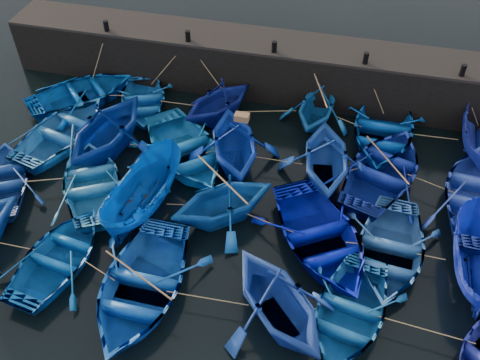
% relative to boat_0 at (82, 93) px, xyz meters
% --- Properties ---
extents(ground, '(120.00, 120.00, 0.00)m').
position_rel_boat_0_xyz_m(ground, '(8.66, -7.32, -0.52)').
color(ground, black).
rests_on(ground, ground).
extents(quay_wall, '(26.00, 2.50, 2.50)m').
position_rel_boat_0_xyz_m(quay_wall, '(8.66, 3.18, 0.73)').
color(quay_wall, black).
rests_on(quay_wall, ground).
extents(quay_top, '(26.00, 2.50, 0.12)m').
position_rel_boat_0_xyz_m(quay_top, '(8.66, 3.18, 2.04)').
color(quay_top, black).
rests_on(quay_top, quay_wall).
extents(bollard_0, '(0.24, 0.24, 0.50)m').
position_rel_boat_0_xyz_m(bollard_0, '(0.66, 2.28, 2.35)').
color(bollard_0, black).
rests_on(bollard_0, quay_top).
extents(bollard_1, '(0.24, 0.24, 0.50)m').
position_rel_boat_0_xyz_m(bollard_1, '(4.66, 2.28, 2.35)').
color(bollard_1, black).
rests_on(bollard_1, quay_top).
extents(bollard_2, '(0.24, 0.24, 0.50)m').
position_rel_boat_0_xyz_m(bollard_2, '(8.66, 2.28, 2.35)').
color(bollard_2, black).
rests_on(bollard_2, quay_top).
extents(bollard_3, '(0.24, 0.24, 0.50)m').
position_rel_boat_0_xyz_m(bollard_3, '(12.66, 2.28, 2.35)').
color(bollard_3, black).
rests_on(bollard_3, quay_top).
extents(bollard_4, '(0.24, 0.24, 0.50)m').
position_rel_boat_0_xyz_m(bollard_4, '(16.66, 2.28, 2.35)').
color(bollard_4, black).
rests_on(bollard_4, quay_top).
extents(boat_0, '(6.13, 6.13, 1.05)m').
position_rel_boat_0_xyz_m(boat_0, '(0.00, 0.00, 0.00)').
color(boat_0, '#014089').
rests_on(boat_0, ground).
extents(boat_1, '(4.51, 5.21, 0.91)m').
position_rel_boat_0_xyz_m(boat_1, '(2.94, 0.23, -0.07)').
color(boat_1, '#12549B').
rests_on(boat_1, ground).
extents(boat_2, '(4.82, 4.97, 2.00)m').
position_rel_boat_0_xyz_m(boat_2, '(6.59, 0.29, 0.48)').
color(boat_2, navy).
rests_on(boat_2, ground).
extents(boat_3, '(3.60, 4.05, 1.95)m').
position_rel_boat_0_xyz_m(boat_3, '(10.93, 0.99, 0.45)').
color(boat_3, '#105597').
rests_on(boat_3, ground).
extents(boat_4, '(4.20, 5.67, 1.13)m').
position_rel_boat_0_xyz_m(boat_4, '(13.88, 0.50, 0.04)').
color(boat_4, '#033C8E').
rests_on(boat_4, ground).
extents(boat_6, '(4.83, 5.87, 1.06)m').
position_rel_boat_0_xyz_m(boat_6, '(0.47, -2.80, 0.01)').
color(boat_6, '#1D5FA7').
rests_on(boat_6, ground).
extents(boat_7, '(4.95, 5.48, 2.54)m').
position_rel_boat_0_xyz_m(boat_7, '(2.72, -2.98, 0.74)').
color(boat_7, navy).
rests_on(boat_7, ground).
extents(boat_8, '(6.44, 6.59, 1.12)m').
position_rel_boat_0_xyz_m(boat_8, '(5.97, -2.78, 0.03)').
color(boat_8, blue).
rests_on(boat_8, ground).
extents(boat_9, '(5.19, 5.54, 2.35)m').
position_rel_boat_0_xyz_m(boat_9, '(8.04, -2.50, 0.65)').
color(boat_9, '#0A2FA3').
rests_on(boat_9, ground).
extents(boat_10, '(4.44, 4.95, 2.32)m').
position_rel_boat_0_xyz_m(boat_10, '(11.77, -2.49, 0.64)').
color(boat_10, '#1744A2').
rests_on(boat_10, ground).
extents(boat_11, '(5.40, 6.38, 1.13)m').
position_rel_boat_0_xyz_m(boat_11, '(14.08, -2.09, 0.04)').
color(boat_11, navy).
rests_on(boat_11, ground).
extents(boat_13, '(4.84, 5.38, 0.92)m').
position_rel_boat_0_xyz_m(boat_13, '(-0.48, -6.07, -0.07)').
color(boat_13, navy).
rests_on(boat_13, ground).
extents(boat_14, '(5.29, 5.84, 0.99)m').
position_rel_boat_0_xyz_m(boat_14, '(3.06, -5.41, -0.03)').
color(boat_14, '#2A7BCE').
rests_on(boat_14, ground).
extents(boat_15, '(2.60, 4.94, 1.82)m').
position_rel_boat_0_xyz_m(boat_15, '(5.37, -5.87, 0.38)').
color(boat_15, '#0043A6').
rests_on(boat_15, ground).
extents(boat_16, '(5.28, 5.20, 2.11)m').
position_rel_boat_0_xyz_m(boat_16, '(8.38, -5.65, 0.53)').
color(boat_16, '#0B4B9C').
rests_on(boat_16, ground).
extents(boat_17, '(6.22, 6.72, 1.14)m').
position_rel_boat_0_xyz_m(boat_17, '(12.05, -6.13, 0.04)').
color(boat_17, '#010CA7').
rests_on(boat_17, ground).
extents(boat_18, '(3.82, 5.10, 1.01)m').
position_rel_boat_0_xyz_m(boat_18, '(14.46, -6.07, -0.02)').
color(boat_18, '#275CA2').
rests_on(boat_18, ground).
extents(boat_19, '(1.73, 4.42, 1.70)m').
position_rel_boat_0_xyz_m(boat_19, '(17.22, -6.09, 0.33)').
color(boat_19, '#0E21A4').
rests_on(boat_19, ground).
extents(boat_21, '(3.81, 4.88, 0.93)m').
position_rel_boat_0_xyz_m(boat_21, '(3.48, -9.00, -0.06)').
color(boat_21, '#0851A5').
rests_on(boat_21, ground).
extents(boat_22, '(3.96, 5.51, 1.14)m').
position_rel_boat_0_xyz_m(boat_22, '(6.64, -9.53, 0.05)').
color(boat_22, blue).
rests_on(boat_22, ground).
extents(boat_23, '(5.76, 5.78, 2.31)m').
position_rel_boat_0_xyz_m(boat_23, '(11.13, -9.40, 0.63)').
color(boat_23, '#1B41A7').
rests_on(boat_23, ground).
extents(boat_24, '(4.03, 5.06, 0.94)m').
position_rel_boat_0_xyz_m(boat_24, '(13.32, -8.84, -0.05)').
color(boat_24, '#1561AD').
rests_on(boat_24, ground).
extents(wooden_crate, '(0.56, 0.35, 0.27)m').
position_rel_boat_0_xyz_m(wooden_crate, '(8.34, -2.50, 1.96)').
color(wooden_crate, brown).
rests_on(wooden_crate, boat_9).
extents(mooring_ropes, '(17.97, 11.75, 2.10)m').
position_rel_boat_0_xyz_m(mooring_ropes, '(8.96, -2.29, 0.36)').
color(mooring_ropes, tan).
rests_on(mooring_ropes, ground).
extents(loose_oars, '(9.69, 12.60, 1.04)m').
position_rel_boat_0_xyz_m(loose_oars, '(10.01, -4.07, 1.09)').
color(loose_oars, '#99724C').
rests_on(loose_oars, ground).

